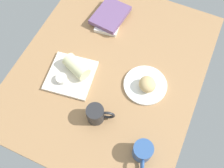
% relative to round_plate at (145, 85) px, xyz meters
% --- Properties ---
extents(dining_table, '(1.10, 0.90, 0.04)m').
position_rel_round_plate_xyz_m(dining_table, '(-0.02, -0.20, -0.03)').
color(dining_table, '#9E754C').
rests_on(dining_table, ground).
extents(round_plate, '(0.21, 0.21, 0.01)m').
position_rel_round_plate_xyz_m(round_plate, '(0.00, 0.00, 0.00)').
color(round_plate, white).
rests_on(round_plate, dining_table).
extents(scone_pastry, '(0.12, 0.12, 0.06)m').
position_rel_round_plate_xyz_m(scone_pastry, '(0.01, 0.01, 0.04)').
color(scone_pastry, tan).
rests_on(scone_pastry, round_plate).
extents(square_plate, '(0.25, 0.25, 0.02)m').
position_rel_round_plate_xyz_m(square_plate, '(0.10, -0.35, 0.00)').
color(square_plate, silver).
rests_on(square_plate, dining_table).
extents(sauce_cup, '(0.05, 0.05, 0.03)m').
position_rel_round_plate_xyz_m(sauce_cup, '(0.14, -0.38, 0.02)').
color(sauce_cup, silver).
rests_on(sauce_cup, square_plate).
extents(breakfast_wrap, '(0.11, 0.15, 0.07)m').
position_rel_round_plate_xyz_m(breakfast_wrap, '(0.07, -0.33, 0.04)').
color(breakfast_wrap, beige).
rests_on(breakfast_wrap, square_plate).
extents(book_stack, '(0.23, 0.18, 0.05)m').
position_rel_round_plate_xyz_m(book_stack, '(-0.30, -0.32, 0.02)').
color(book_stack, silver).
rests_on(book_stack, dining_table).
extents(coffee_mug, '(0.08, 0.12, 0.09)m').
position_rel_round_plate_xyz_m(coffee_mug, '(0.24, -0.14, 0.04)').
color(coffee_mug, '#262628').
rests_on(coffee_mug, dining_table).
extents(second_mug, '(0.13, 0.08, 0.09)m').
position_rel_round_plate_xyz_m(second_mug, '(0.31, 0.10, 0.04)').
color(second_mug, '#2D518C').
rests_on(second_mug, dining_table).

